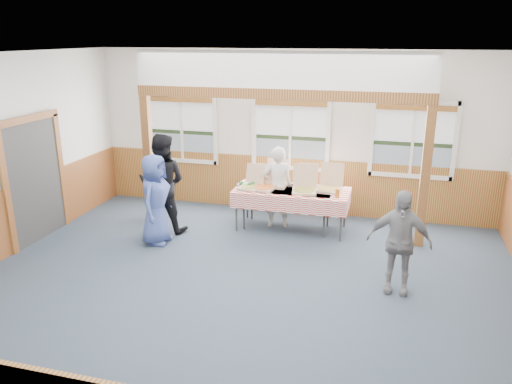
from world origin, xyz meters
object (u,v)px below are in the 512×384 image
man_blue (155,199)px  person_grey (399,242)px  table_left (287,192)px  woman_white (277,187)px  woman_black (162,183)px  table_right (292,192)px

man_blue → person_grey: bearing=-101.3°
person_grey → table_left: bearing=138.0°
woman_white → person_grey: woman_white is taller
woman_black → person_grey: bearing=158.1°
table_right → woman_white: (-0.28, 0.07, 0.06)m
table_left → woman_white: size_ratio=1.11×
woman_white → person_grey: (2.16, -2.00, -0.02)m
woman_white → man_blue: bearing=20.3°
woman_black → man_blue: size_ratio=1.15×
woman_white → woman_black: (-1.95, -0.76, 0.14)m
person_grey → woman_white: bearing=139.9°
table_right → man_blue: bearing=-135.8°
woman_black → person_grey: 4.30m
woman_white → man_blue: (-1.83, -1.30, 0.02)m
table_left → table_right: bearing=-17.6°
woman_black → table_left: bearing=-166.7°
table_right → man_blue: size_ratio=1.43×
woman_white → person_grey: bearing=122.1°
table_right → woman_black: (-2.23, -0.69, 0.20)m
table_left → woman_white: woman_white is taller
table_left → woman_white: bearing=161.4°
table_left → man_blue: 2.37m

